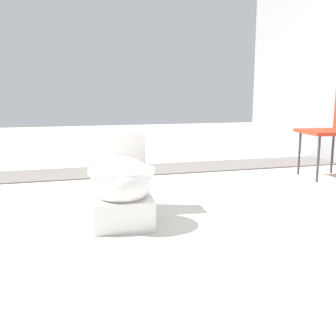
{
  "coord_description": "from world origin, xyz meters",
  "views": [
    {
      "loc": [
        2.57,
        -0.45,
        0.76
      ],
      "look_at": [
        0.24,
        0.22,
        0.3
      ],
      "focal_mm": 42.0,
      "sensor_mm": 36.0,
      "label": 1
    }
  ],
  "objects": [
    {
      "name": "ground_plane",
      "position": [
        0.0,
        0.0,
        0.0
      ],
      "size": [
        14.0,
        14.0,
        0.0
      ],
      "primitive_type": "plane",
      "color": "#B7B2A8"
    },
    {
      "name": "gravel_strip",
      "position": [
        -1.22,
        0.5,
        0.01
      ],
      "size": [
        0.56,
        8.0,
        0.01
      ],
      "primitive_type": "cube",
      "color": "#605B56",
      "rests_on": "ground"
    },
    {
      "name": "toilet",
      "position": [
        0.25,
        -0.08,
        0.22
      ],
      "size": [
        0.66,
        0.43,
        0.52
      ],
      "rotation": [
        0.0,
        0.0,
        -0.09
      ],
      "color": "white",
      "rests_on": "ground"
    }
  ]
}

